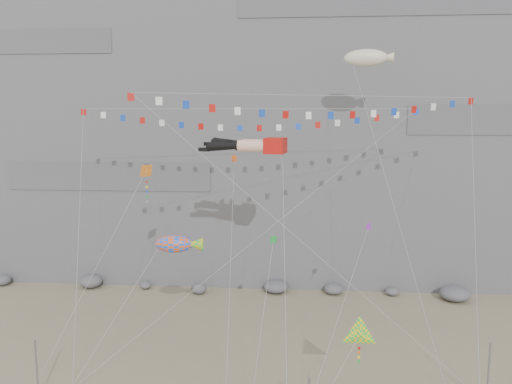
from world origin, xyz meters
TOP-DOWN VIEW (x-y plane):
  - ground at (0.00, 0.00)m, footprint 120.00×120.00m
  - cliff at (0.00, 32.00)m, footprint 80.00×28.00m
  - talus_boulders at (0.00, 17.00)m, footprint 60.00×3.00m
  - anchor_pole_left at (-14.58, -4.54)m, footprint 0.12×0.12m
  - anchor_pole_right at (13.99, -3.23)m, footprint 0.12×0.12m
  - legs_kite at (-1.51, 4.97)m, footprint 7.36×15.66m
  - flag_banner_upper at (-2.19, 10.48)m, footprint 28.98×14.63m
  - flag_banner_lower at (3.63, 4.47)m, footprint 25.30×11.75m
  - harlequin_kite at (-9.64, 4.10)m, footprint 6.93×9.22m
  - fish_windsock at (-7.00, 1.92)m, footprint 8.24×5.98m
  - delta_kite at (5.75, -4.78)m, footprint 4.71×3.08m
  - blimp_windsock at (7.87, 11.89)m, footprint 6.68×14.38m
  - small_kite_a at (-3.35, 8.79)m, footprint 1.89×16.02m
  - small_kite_b at (7.47, 4.86)m, footprint 5.88×12.08m
  - small_kite_c at (0.27, 2.47)m, footprint 1.75×10.98m

SIDE VIEW (x-z plane):
  - ground at x=0.00m, z-range 0.00..0.00m
  - talus_boulders at x=0.00m, z-range 0.00..1.20m
  - anchor_pole_left at x=-14.58m, z-range 0.00..4.17m
  - anchor_pole_right at x=13.99m, z-range 0.00..4.37m
  - delta_kite at x=5.75m, z-range 1.70..8.97m
  - fish_windsock at x=-7.00m, z-range 2.97..14.93m
  - small_kite_c at x=0.27m, z-range 2.20..16.04m
  - small_kite_b at x=7.47m, z-range 1.66..17.57m
  - harlequin_kite at x=-9.64m, z-range 5.44..22.72m
  - small_kite_a at x=-3.35m, z-range 3.87..25.11m
  - legs_kite at x=-1.51m, z-range 5.49..26.64m
  - flag_banner_upper at x=-2.19m, z-range 6.11..31.76m
  - flag_banner_lower at x=3.63m, z-range 8.15..31.42m
  - blimp_windsock at x=7.87m, z-range 9.73..36.87m
  - cliff at x=0.00m, z-range 0.00..50.00m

